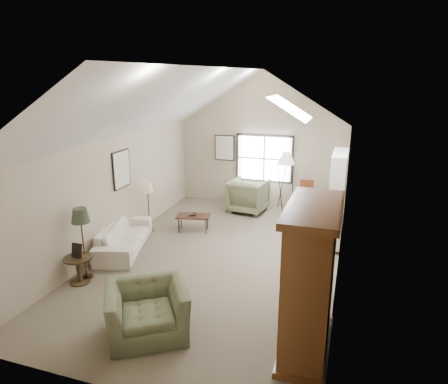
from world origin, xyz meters
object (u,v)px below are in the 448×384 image
(side_chair, at_px, (305,198))
(armchair_near, at_px, (147,310))
(coffee_table, at_px, (193,223))
(armchair_far, at_px, (248,196))
(sofa, at_px, (124,237))
(side_table, at_px, (79,270))
(armoire, at_px, (310,280))

(side_chair, bearing_deg, armchair_near, -104.02)
(armchair_near, relative_size, coffee_table, 1.45)
(armchair_far, bearing_deg, coffee_table, 70.74)
(sofa, xyz_separation_m, armchair_near, (2.01, -2.59, 0.08))
(armchair_far, xyz_separation_m, coffee_table, (-0.95, -1.92, -0.26))
(sofa, distance_m, side_chair, 5.15)
(sofa, xyz_separation_m, side_table, (0.00, -1.60, -0.04))
(armchair_far, relative_size, side_chair, 1.06)
(sofa, relative_size, armchair_far, 2.03)
(sofa, distance_m, side_table, 1.60)
(side_table, bearing_deg, armoire, -7.52)
(armoire, relative_size, side_table, 4.15)
(coffee_table, height_order, side_table, side_table)
(armchair_near, height_order, side_chair, side_chair)
(armchair_near, distance_m, armchair_far, 6.04)
(side_table, height_order, side_chair, side_chair)
(coffee_table, distance_m, side_table, 3.31)
(armoire, relative_size, armchair_far, 2.11)
(armoire, distance_m, armchair_near, 2.51)
(armoire, xyz_separation_m, side_table, (-4.38, 0.58, -0.83))
(coffee_table, bearing_deg, armoire, -48.30)
(armchair_near, relative_size, side_table, 2.27)
(armoire, relative_size, armchair_near, 1.83)
(armoire, distance_m, armchair_far, 6.13)
(sofa, height_order, armchair_far, armchair_far)
(armoire, bearing_deg, side_table, 172.48)
(side_table, xyz_separation_m, side_chair, (3.63, 5.25, 0.23))
(armchair_near, bearing_deg, side_chair, 42.71)
(armchair_far, distance_m, coffee_table, 2.16)
(armchair_near, bearing_deg, sofa, 95.17)
(sofa, xyz_separation_m, side_chair, (3.63, 3.65, 0.18))
(armchair_far, distance_m, side_table, 5.44)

